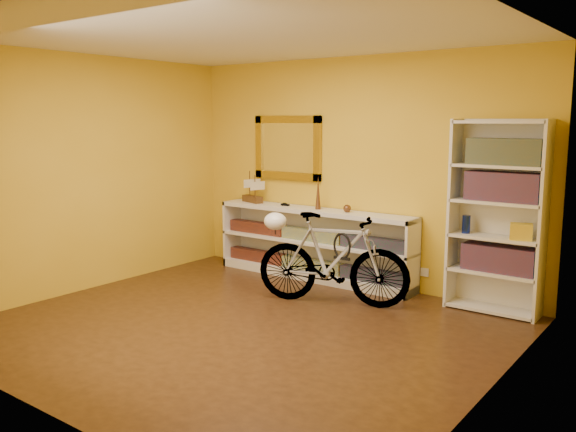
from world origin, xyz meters
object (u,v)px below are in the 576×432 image
Objects in this scene: bicycle at (333,259)px; console_unit at (313,244)px; bookcase at (496,217)px; helmet at (275,221)px.

console_unit is at bearing 26.18° from bicycle.
console_unit is 1.60× the size of bicycle.
bicycle is at bearing -152.19° from bookcase.
bicycle is at bearing -44.47° from console_unit.
helmet is at bearing -81.07° from console_unit.
bookcase reaches higher than helmet.
bicycle reaches higher than helmet.
bookcase is 7.75× the size of helmet.
bookcase is at bearing -81.53° from bicycle.
console_unit is 1.37× the size of bookcase.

